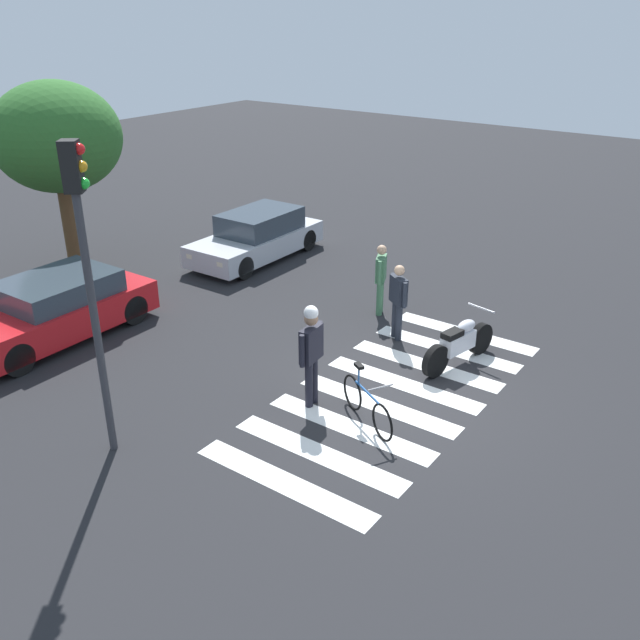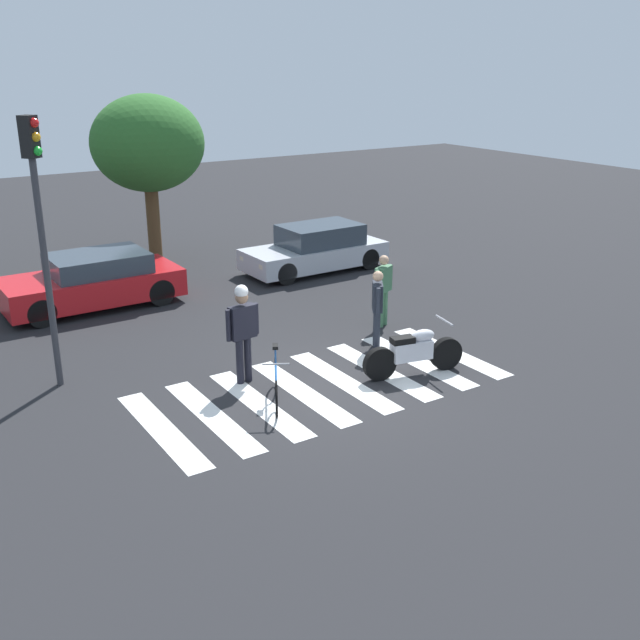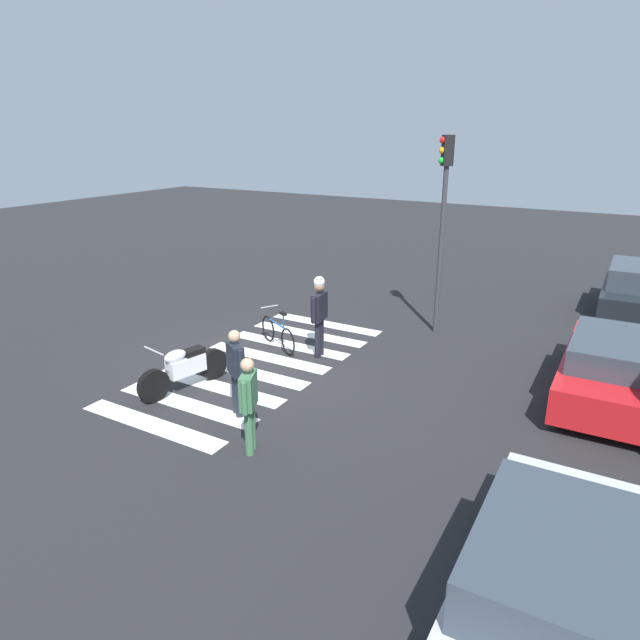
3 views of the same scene
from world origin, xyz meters
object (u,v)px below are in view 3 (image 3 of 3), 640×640
(officer_by_motorcycle, at_px, (319,310))
(car_red_convertible, at_px, (616,369))
(car_black_suv, at_px, (639,292))
(officer_on_foot, at_px, (236,368))
(police_motorcycle, at_px, (184,368))
(car_silver_sedan, at_px, (549,582))
(leaning_bicycle, at_px, (278,333))
(pedestrian_bystander, at_px, (249,400))
(traffic_light_pole, at_px, (443,206))

(officer_by_motorcycle, xyz_separation_m, car_red_convertible, (-0.97, 6.03, -0.49))
(car_black_suv, bearing_deg, officer_on_foot, -30.91)
(police_motorcycle, bearing_deg, car_silver_sedan, 71.27)
(officer_on_foot, height_order, car_red_convertible, officer_on_foot)
(leaning_bicycle, xyz_separation_m, car_black_suv, (-7.05, 7.33, 0.34))
(officer_by_motorcycle, xyz_separation_m, car_silver_sedan, (5.34, 5.81, -0.50))
(officer_on_foot, height_order, pedestrian_bystander, officer_on_foot)
(traffic_light_pole, bearing_deg, police_motorcycle, -29.05)
(car_black_suv, bearing_deg, car_silver_sedan, -1.84)
(police_motorcycle, bearing_deg, leaning_bicycle, 173.13)
(officer_by_motorcycle, relative_size, car_silver_sedan, 0.46)
(officer_on_foot, xyz_separation_m, car_black_suv, (-10.18, 6.10, -0.23))
(officer_by_motorcycle, height_order, car_black_suv, officer_by_motorcycle)
(car_silver_sedan, bearing_deg, traffic_light_pole, -153.89)
(pedestrian_bystander, bearing_deg, officer_by_motorcycle, -165.21)
(officer_on_foot, distance_m, pedestrian_bystander, 1.32)
(leaning_bicycle, bearing_deg, officer_by_motorcycle, 92.57)
(leaning_bicycle, xyz_separation_m, traffic_light_pole, (-2.98, 2.88, 2.86))
(leaning_bicycle, height_order, car_red_convertible, car_red_convertible)
(officer_on_foot, distance_m, car_black_suv, 11.87)
(police_motorcycle, distance_m, car_red_convertible, 8.42)
(pedestrian_bystander, distance_m, car_red_convertible, 7.08)
(traffic_light_pole, bearing_deg, car_black_suv, 132.46)
(officer_by_motorcycle, height_order, car_red_convertible, officer_by_motorcycle)
(officer_by_motorcycle, bearing_deg, car_red_convertible, 99.11)
(car_black_suv, height_order, car_red_convertible, car_black_suv)
(police_motorcycle, relative_size, car_silver_sedan, 0.50)
(officer_by_motorcycle, bearing_deg, officer_on_foot, 2.05)
(car_black_suv, xyz_separation_m, car_red_convertible, (6.03, -0.18, -0.07))
(officer_on_foot, bearing_deg, officer_by_motorcycle, -177.95)
(officer_on_foot, relative_size, car_black_suv, 0.40)
(officer_on_foot, relative_size, pedestrian_bystander, 1.00)
(pedestrian_bystander, relative_size, traffic_light_pole, 0.34)
(car_red_convertible, xyz_separation_m, car_silver_sedan, (6.30, -0.22, -0.01))
(traffic_light_pole, bearing_deg, officer_by_motorcycle, -31.05)
(police_motorcycle, height_order, traffic_light_pole, traffic_light_pole)
(car_black_suv, distance_m, car_silver_sedan, 12.34)
(leaning_bicycle, xyz_separation_m, car_red_convertible, (-1.02, 7.15, 0.27))
(car_red_convertible, relative_size, car_silver_sedan, 1.02)
(officer_by_motorcycle, relative_size, car_red_convertible, 0.45)
(car_silver_sedan, xyz_separation_m, traffic_light_pole, (-8.27, -4.05, 2.60))
(car_black_suv, bearing_deg, traffic_light_pole, -47.54)
(police_motorcycle, distance_m, pedestrian_bystander, 2.85)
(police_motorcycle, relative_size, leaning_bicycle, 1.38)
(car_black_suv, bearing_deg, police_motorcycle, -37.85)
(leaning_bicycle, distance_m, car_red_convertible, 7.23)
(officer_on_foot, bearing_deg, car_silver_sedan, 69.32)
(officer_by_motorcycle, distance_m, pedestrian_bystander, 4.23)
(car_red_convertible, bearing_deg, car_black_suv, 178.31)
(police_motorcycle, relative_size, officer_by_motorcycle, 1.08)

